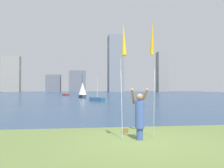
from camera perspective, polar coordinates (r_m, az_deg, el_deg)
name	(u,v)px	position (r m, az deg, el deg)	size (l,w,h in m)	color
ground	(88,96)	(59.06, -5.60, -2.77)	(120.00, 138.00, 0.12)	#5B7038
person	(140,114)	(8.62, 6.57, -7.20)	(0.66, 0.49, 1.81)	#3F59A5
kite_flag_left	(124,43)	(8.37, 2.80, 9.69)	(0.16, 0.84, 4.04)	#B2B2B7
kite_flag_right	(152,41)	(9.34, 9.52, 10.13)	(0.16, 0.46, 4.38)	#B2B2B7
bag	(125,131)	(9.92, 3.14, -10.96)	(0.22, 0.19, 0.21)	olive
sailboat_1	(83,90)	(44.79, -7.01, -1.42)	(1.83, 3.09, 4.41)	#333D51
sailboat_2	(97,99)	(33.89, -3.53, -3.55)	(2.16, 2.34, 3.53)	#2D6084
sailboat_4	(66,94)	(58.95, -10.85, -2.45)	(1.85, 1.92, 3.87)	maroon
skyline_tower_0	(11,74)	(120.27, -22.76, 2.20)	(7.84, 3.63, 16.54)	gray
skyline_tower_1	(53,83)	(117.38, -13.71, 0.15)	(6.64, 7.25, 8.01)	slate
skyline_tower_2	(77,81)	(112.80, -8.21, 0.62)	(7.54, 6.53, 9.76)	slate
skyline_tower_3	(115,64)	(114.05, 0.83, 4.80)	(6.86, 7.69, 26.47)	gray
skyline_tower_4	(162,72)	(121.29, 11.78, 2.81)	(5.00, 4.89, 19.44)	gray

